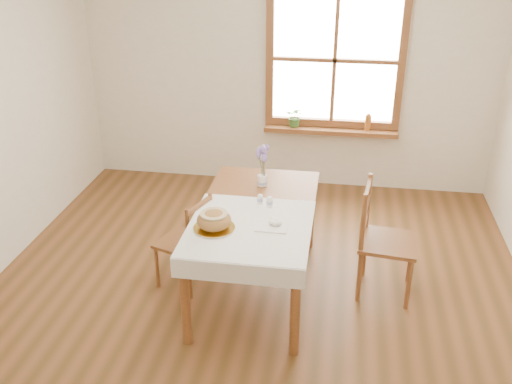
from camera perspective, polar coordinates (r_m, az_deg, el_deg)
ground at (r=4.62m, az=-0.59°, el=-11.73°), size 5.00×5.00×0.00m
room_walls at (r=3.83m, az=-0.71°, el=8.98°), size 4.60×5.10×2.65m
window at (r=6.23m, az=7.89°, el=12.92°), size 1.46×0.08×1.46m
window_sill at (r=6.38m, az=7.45°, el=6.12°), size 1.46×0.20×0.05m
dining_table at (r=4.51m, az=-0.00°, el=-2.69°), size 0.90×1.60×0.75m
table_linen at (r=4.20m, az=-0.65°, el=-3.57°), size 0.91×0.99×0.01m
chair_left at (r=4.75m, az=-7.28°, el=-4.85°), size 0.51×0.49×0.82m
chair_right at (r=4.69m, az=13.13°, el=-4.78°), size 0.52×0.50×0.96m
bread_plate at (r=4.18m, az=-4.19°, el=-3.61°), size 0.34×0.34×0.02m
bread_loaf at (r=4.14m, az=-4.23°, el=-2.68°), size 0.25×0.25×0.14m
egg_napkin at (r=4.20m, az=1.61°, el=-3.42°), size 0.23×0.20×0.01m
eggs at (r=4.19m, az=1.62°, el=-3.12°), size 0.18×0.16×0.04m
salt_shaker at (r=4.51m, az=0.41°, el=-0.69°), size 0.06×0.06×0.09m
pepper_shaker at (r=4.46m, az=1.36°, el=-0.95°), size 0.06×0.06×0.09m
flower_vase at (r=4.83m, az=0.64°, el=1.09°), size 0.11×0.11×0.09m
lavender_bouquet at (r=4.75m, az=0.65°, el=3.11°), size 0.15×0.15×0.28m
potted_plant at (r=6.36m, az=3.95°, el=7.30°), size 0.25×0.27×0.18m
amber_bottle at (r=6.34m, az=11.14°, el=6.89°), size 0.09×0.09×0.19m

